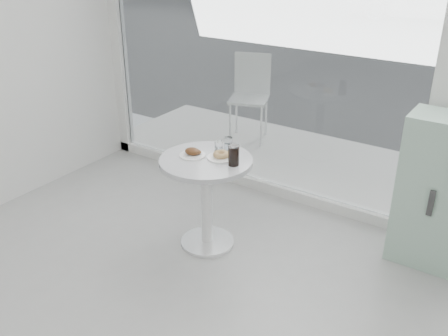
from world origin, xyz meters
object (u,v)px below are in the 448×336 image
Objects in this scene: water_tumbler_a at (219,149)px; plate_fritter at (193,153)px; patio_chair at (251,91)px; cola_glass at (234,156)px; water_tumbler_b at (228,145)px; plate_donut at (221,156)px; main_table at (206,184)px; mint_cabinet at (437,193)px.

plate_fritter is at bearing -136.26° from water_tumbler_a.
water_tumbler_a is (0.15, 0.14, 0.02)m from plate_fritter.
patio_chair reaches higher than cola_glass.
plate_fritter is 0.35m from cola_glass.
water_tumbler_b is 0.68× the size of cola_glass.
plate_donut is 1.36× the size of cola_glass.
plate_donut is at bearing -41.55° from water_tumbler_a.
patio_chair is 2.41m from cola_glass.
water_tumbler_b is at bearing 77.57° from main_table.
plate_donut is 2.01× the size of water_tumbler_a.
mint_cabinet reaches higher than plate_donut.
plate_fritter is 0.22m from plate_donut.
mint_cabinet is 5.81× the size of plate_fritter.
patio_chair is 2.29m from plate_donut.
water_tumbler_a is 0.23m from cola_glass.
plate_fritter is 0.20m from water_tumbler_a.
main_table is 0.27m from plate_donut.
water_tumbler_a is 1.00× the size of water_tumbler_b.
mint_cabinet reaches higher than patio_chair.
plate_fritter is (0.77, -2.16, 0.17)m from patio_chair.
cola_glass is at bearing -26.30° from water_tumbler_a.
mint_cabinet is 11.03× the size of water_tumbler_a.
main_table is 3.56× the size of plate_donut.
water_tumbler_b is (0.05, 0.23, 0.27)m from main_table.
mint_cabinet reaches higher than cola_glass.
mint_cabinet is 1.17× the size of patio_chair.
patio_chair is 9.40× the size of water_tumbler_a.
water_tumbler_b is (0.02, 0.11, 0.00)m from water_tumbler_a.
main_table is at bearing -140.20° from plate_donut.
patio_chair is at bearing 115.24° from plate_donut.
main_table is 0.76× the size of patio_chair.
plate_donut is (-1.46, -0.70, 0.20)m from mint_cabinet.
main_table is 0.36m from water_tumbler_b.
cola_glass reaches higher than plate_fritter.
mint_cabinet is 2.79m from patio_chair.
patio_chair is 9.37× the size of water_tumbler_b.
water_tumbler_b reaches higher than plate_fritter.
patio_chair is 4.95× the size of plate_fritter.
patio_chair is (-0.88, 2.14, 0.07)m from main_table.
water_tumbler_b is at bearing 56.47° from plate_fritter.
plate_fritter is 1.29× the size of cola_glass.
main_table is at bearing -88.05° from patio_chair.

